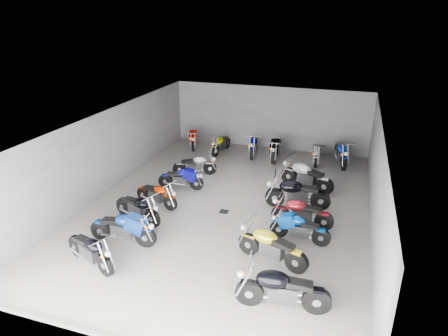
{
  "coord_description": "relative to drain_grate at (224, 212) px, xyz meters",
  "views": [
    {
      "loc": [
        3.97,
        -12.63,
        6.88
      ],
      "look_at": [
        -0.55,
        1.17,
        1.0
      ],
      "focal_mm": 32.0,
      "sensor_mm": 36.0,
      "label": 1
    }
  ],
  "objects": [
    {
      "name": "ground",
      "position": [
        0.0,
        0.5,
        -0.01
      ],
      "size": [
        14.0,
        14.0,
        0.0
      ],
      "primitive_type": "plane",
      "color": "#9C9994",
      "rests_on": "ground"
    },
    {
      "name": "motorcycle_left_d",
      "position": [
        -2.51,
        -0.3,
        0.45
      ],
      "size": [
        1.87,
        0.64,
        0.84
      ],
      "rotation": [
        0.0,
        0.0,
        -1.84
      ],
      "color": "black",
      "rests_on": "ground"
    },
    {
      "name": "motorcycle_back_e",
      "position": [
        2.62,
        6.03,
        0.47
      ],
      "size": [
        0.43,
        1.98,
        0.87
      ],
      "rotation": [
        0.0,
        0.0,
        3.22
      ],
      "color": "black",
      "rests_on": "ground"
    },
    {
      "name": "motorcycle_back_f",
      "position": [
        3.73,
        6.16,
        0.56
      ],
      "size": [
        0.72,
        2.33,
        1.04
      ],
      "rotation": [
        0.0,
        0.0,
        3.37
      ],
      "color": "black",
      "rests_on": "ground"
    },
    {
      "name": "motorcycle_back_d",
      "position": [
        0.7,
        5.99,
        0.54
      ],
      "size": [
        0.47,
        2.28,
        1.0
      ],
      "rotation": [
        0.0,
        0.0,
        3.18
      ],
      "color": "black",
      "rests_on": "ground"
    },
    {
      "name": "motorcycle_left_f",
      "position": [
        -2.27,
        2.87,
        0.46
      ],
      "size": [
        1.84,
        0.83,
        0.85
      ],
      "rotation": [
        0.0,
        0.0,
        -1.19
      ],
      "color": "black",
      "rests_on": "ground"
    },
    {
      "name": "motorcycle_back_b",
      "position": [
        -2.11,
        5.96,
        0.47
      ],
      "size": [
        0.45,
        1.97,
        0.87
      ],
      "rotation": [
        0.0,
        0.0,
        3.03
      ],
      "color": "black",
      "rests_on": "ground"
    },
    {
      "name": "motorcycle_right_b",
      "position": [
        2.23,
        -2.49,
        0.53
      ],
      "size": [
        2.17,
        0.8,
        0.98
      ],
      "rotation": [
        0.0,
        0.0,
        1.27
      ],
      "color": "black",
      "rests_on": "ground"
    },
    {
      "name": "motorcycle_back_a",
      "position": [
        -3.77,
        6.36,
        0.5
      ],
      "size": [
        0.86,
        2.02,
        0.93
      ],
      "rotation": [
        0.0,
        0.0,
        3.5
      ],
      "color": "black",
      "rests_on": "ground"
    },
    {
      "name": "motorcycle_right_e",
      "position": [
        2.42,
        1.13,
        0.56
      ],
      "size": [
        2.37,
        0.58,
        1.04
      ],
      "rotation": [
        0.0,
        0.0,
        1.72
      ],
      "color": "black",
      "rests_on": "ground"
    },
    {
      "name": "motorcycle_left_b",
      "position": [
        -2.32,
        -2.92,
        0.53
      ],
      "size": [
        2.22,
        0.45,
        0.98
      ],
      "rotation": [
        0.0,
        0.0,
        -1.53
      ],
      "color": "black",
      "rests_on": "ground"
    },
    {
      "name": "motorcycle_right_c",
      "position": [
        2.83,
        -1.1,
        0.46
      ],
      "size": [
        1.93,
        0.42,
        0.85
      ],
      "rotation": [
        0.0,
        0.0,
        1.49
      ],
      "color": "black",
      "rests_on": "ground"
    },
    {
      "name": "motorcycle_left_c",
      "position": [
        -2.6,
        -1.54,
        0.5
      ],
      "size": [
        2.03,
        0.79,
        0.92
      ],
      "rotation": [
        0.0,
        0.0,
        -1.89
      ],
      "color": "black",
      "rests_on": "ground"
    },
    {
      "name": "motorcycle_left_e",
      "position": [
        -2.26,
        1.36,
        0.45
      ],
      "size": [
        1.88,
        0.44,
        0.83
      ],
      "rotation": [
        0.0,
        0.0,
        -1.44
      ],
      "color": "black",
      "rests_on": "ground"
    },
    {
      "name": "wall_left",
      "position": [
        -5.0,
        0.5,
        1.59
      ],
      "size": [
        0.1,
        14.0,
        3.2
      ],
      "primitive_type": "cube",
      "color": "gray",
      "rests_on": "ground"
    },
    {
      "name": "drain_grate",
      "position": [
        0.0,
        0.0,
        0.0
      ],
      "size": [
        0.32,
        0.32,
        0.01
      ],
      "primitive_type": "cube",
      "color": "black",
      "rests_on": "ground"
    },
    {
      "name": "ceiling",
      "position": [
        0.0,
        0.5,
        3.21
      ],
      "size": [
        10.0,
        14.0,
        0.04
      ],
      "primitive_type": "cube",
      "color": "black",
      "rests_on": "wall_back"
    },
    {
      "name": "motorcycle_right_a",
      "position": [
        2.86,
        -4.29,
        0.55
      ],
      "size": [
        2.33,
        0.55,
        1.03
      ],
      "rotation": [
        0.0,
        0.0,
        1.7
      ],
      "color": "black",
      "rests_on": "ground"
    },
    {
      "name": "motorcycle_right_d",
      "position": [
        2.77,
        -0.15,
        0.5
      ],
      "size": [
        2.09,
        0.41,
        0.92
      ],
      "rotation": [
        0.0,
        0.0,
        1.56
      ],
      "color": "black",
      "rests_on": "ground"
    },
    {
      "name": "wall_back",
      "position": [
        0.0,
        7.5,
        1.59
      ],
      "size": [
        10.0,
        0.1,
        3.2
      ],
      "primitive_type": "cube",
      "color": "gray",
      "rests_on": "ground"
    },
    {
      "name": "motorcycle_right_f",
      "position": [
        2.53,
        2.92,
        0.55
      ],
      "size": [
        2.22,
        1.0,
        1.02
      ],
      "rotation": [
        0.0,
        0.0,
        1.2
      ],
      "color": "black",
      "rests_on": "ground"
    },
    {
      "name": "motorcycle_back_c",
      "position": [
        -0.48,
        6.15,
        0.52
      ],
      "size": [
        0.53,
        2.17,
        0.96
      ],
      "rotation": [
        0.0,
        0.0,
        3.29
      ],
      "color": "black",
      "rests_on": "ground"
    },
    {
      "name": "wall_right",
      "position": [
        5.0,
        0.5,
        1.59
      ],
      "size": [
        0.1,
        14.0,
        3.2
      ],
      "primitive_type": "cube",
      "color": "gray",
      "rests_on": "ground"
    },
    {
      "name": "motorcycle_left_a",
      "position": [
        -2.59,
        -4.23,
        0.5
      ],
      "size": [
        1.99,
        0.92,
        0.92
      ],
      "rotation": [
        0.0,
        0.0,
        -1.96
      ],
      "color": "black",
      "rests_on": "ground"
    }
  ]
}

